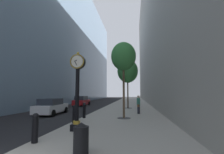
{
  "coord_description": "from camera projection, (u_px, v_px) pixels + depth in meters",
  "views": [
    {
      "loc": [
        4.4,
        -3.52,
        2.2
      ],
      "look_at": [
        1.06,
        21.08,
        4.62
      ],
      "focal_mm": 26.08,
      "sensor_mm": 36.0,
      "label": 1
    }
  ],
  "objects": [
    {
      "name": "ground_plane",
      "position": [
        111.0,
        105.0,
        30.48
      ],
      "size": [
        110.0,
        110.0,
        0.0
      ],
      "primitive_type": "plane",
      "color": "black",
      "rests_on": "ground"
    },
    {
      "name": "sidewalk_right",
      "position": [
        130.0,
        103.0,
        32.97
      ],
      "size": [
        7.05,
        80.0,
        0.14
      ],
      "primitive_type": "cube",
      "color": "#9E998E",
      "rests_on": "ground"
    },
    {
      "name": "building_block_left",
      "position": [
        58.0,
        34.0,
        36.6
      ],
      "size": [
        9.0,
        80.0,
        30.6
      ],
      "color": "#758EA8",
      "rests_on": "ground"
    },
    {
      "name": "building_block_right",
      "position": [
        168.0,
        23.0,
        33.48
      ],
      "size": [
        9.0,
        80.0,
        32.91
      ],
      "color": "gray",
      "rests_on": "ground"
    },
    {
      "name": "street_clock",
      "position": [
        77.0,
        87.0,
        9.13
      ],
      "size": [
        0.84,
        0.55,
        4.39
      ],
      "color": "black",
      "rests_on": "sidewalk_right"
    },
    {
      "name": "bollard_nearest",
      "position": [
        35.0,
        127.0,
        6.78
      ],
      "size": [
        0.27,
        0.27,
        1.21
      ],
      "color": "black",
      "rests_on": "sidewalk_right"
    },
    {
      "name": "bollard_third",
      "position": [
        74.0,
        114.0,
        11.2
      ],
      "size": [
        0.27,
        0.27,
        1.21
      ],
      "color": "black",
      "rests_on": "sidewalk_right"
    },
    {
      "name": "bollard_fourth",
      "position": [
        84.0,
        110.0,
        13.42
      ],
      "size": [
        0.27,
        0.27,
        1.21
      ],
      "color": "black",
      "rests_on": "sidewalk_right"
    },
    {
      "name": "street_tree_near",
      "position": [
        123.0,
        57.0,
        13.74
      ],
      "size": [
        2.1,
        2.1,
        6.34
      ],
      "color": "#333335",
      "rests_on": "sidewalk_right"
    },
    {
      "name": "street_tree_mid_near",
      "position": [
        128.0,
        71.0,
        22.43
      ],
      "size": [
        2.82,
        2.82,
        6.68
      ],
      "color": "#333335",
      "rests_on": "sidewalk_right"
    },
    {
      "name": "trash_bin",
      "position": [
        81.0,
        138.0,
        5.52
      ],
      "size": [
        0.53,
        0.53,
        1.05
      ],
      "color": "black",
      "rests_on": "sidewalk_right"
    },
    {
      "name": "pedestrian_walking",
      "position": [
        138.0,
        104.0,
        16.16
      ],
      "size": [
        0.37,
        0.48,
        1.8
      ],
      "color": "#23232D",
      "rests_on": "sidewalk_right"
    },
    {
      "name": "car_white_near",
      "position": [
        51.0,
        107.0,
        16.64
      ],
      "size": [
        2.18,
        4.52,
        1.61
      ],
      "color": "silver",
      "rests_on": "ground"
    },
    {
      "name": "car_red_mid",
      "position": [
        82.0,
        101.0,
        27.62
      ],
      "size": [
        2.01,
        4.5,
        1.66
      ],
      "color": "#AD191E",
      "rests_on": "ground"
    }
  ]
}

